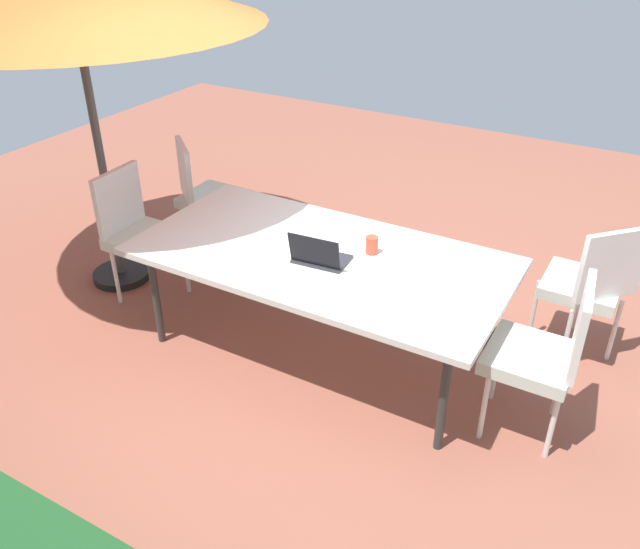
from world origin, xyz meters
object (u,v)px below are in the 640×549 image
Objects in this scene: dining_table at (320,260)px; laptop at (319,256)px; cup at (372,245)px; chair_east at (139,230)px; chair_southwest at (589,282)px; chair_west at (544,352)px; chair_southeast at (206,193)px.

laptop is (-0.05, 0.10, 0.09)m from dining_table.
chair_east is at bearing 6.62° from cup.
chair_east is 1.78m from cup.
chair_west is (0.08, 0.85, 0.00)m from chair_southwest.
chair_west is 8.84× the size of cup.
dining_table is at bearing -98.22° from chair_west.
dining_table is 1.64m from chair_southeast.
chair_east is 1.55m from laptop.
laptop is (1.42, 0.92, 0.24)m from chair_southwest.
chair_southwest is at bearing -151.91° from laptop.
chair_west is at bearing 177.94° from laptop.
chair_east reaches higher than laptop.
chair_southwest is 2.88× the size of laptop.
chair_west reaches higher than cup.
chair_east is at bearing -96.64° from chair_west.
laptop is 0.34m from cup.
chair_west is 1.36m from laptop.
chair_southeast and chair_west have the same top height.
dining_table is 0.33m from cup.
chair_east is 2.87m from chair_west.
chair_east reaches higher than cup.
chair_west is at bearing 169.91° from cup.
cup is at bearing -85.53° from chair_east.
chair_west is (-1.40, 0.04, -0.15)m from dining_table.
dining_table is 6.76× the size of laptop.
laptop is (-1.52, 0.82, 0.24)m from chair_southeast.
chair_east is (0.01, 0.76, 0.00)m from chair_southeast.
chair_east is 8.84× the size of cup.
chair_southwest is 8.84× the size of cup.
chair_southeast is 1.00× the size of chair_west.
laptop is 3.07× the size of cup.
chair_southeast is 1.75m from laptop.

